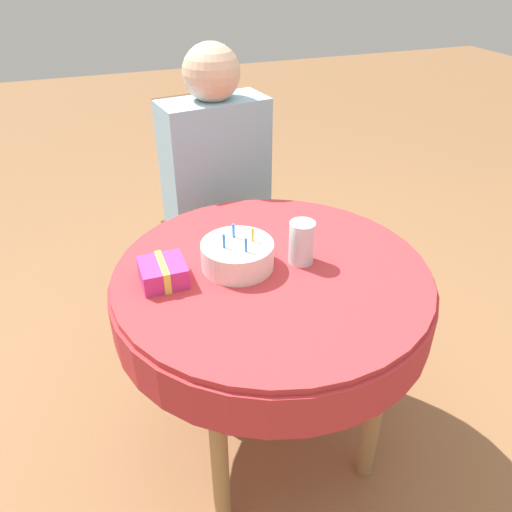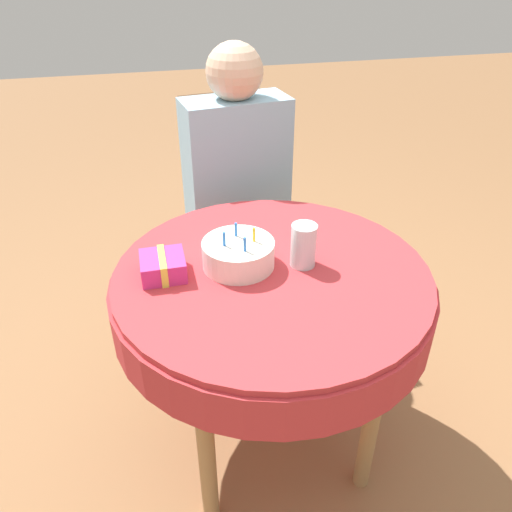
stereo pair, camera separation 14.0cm
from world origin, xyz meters
name	(u,v)px [view 1 (the left image)]	position (x,y,z in m)	size (l,w,h in m)	color
ground_plane	(269,433)	(0.00, 0.00, 0.00)	(12.00, 12.00, 0.00)	#8C603D
dining_table	(272,295)	(0.00, 0.00, 0.63)	(0.93, 0.93, 0.72)	#BC3338
chair	(211,209)	(0.04, 0.80, 0.53)	(0.44, 0.44, 1.00)	#4C331E
person	(218,172)	(0.05, 0.70, 0.74)	(0.43, 0.33, 1.22)	#DBB293
birthday_cake	(237,255)	(-0.09, 0.05, 0.76)	(0.21, 0.21, 0.12)	white
drinking_glass	(302,242)	(0.09, 0.01, 0.79)	(0.07, 0.07, 0.13)	silver
gift_box	(163,272)	(-0.30, 0.05, 0.75)	(0.12, 0.13, 0.06)	#D13384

